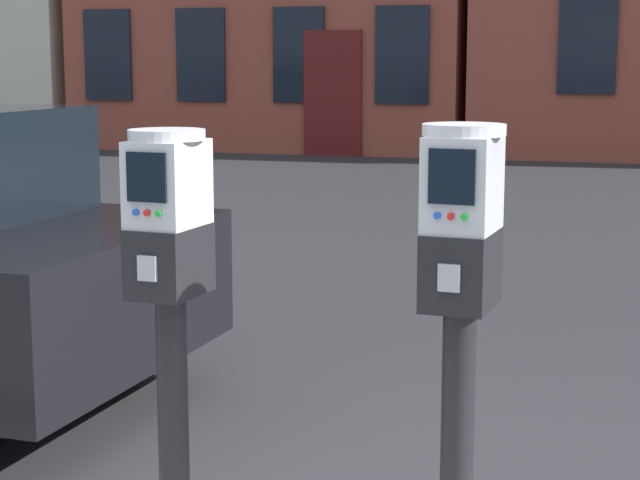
# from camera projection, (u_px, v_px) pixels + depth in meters

# --- Properties ---
(parking_meter_near_kerb) EXTENTS (0.23, 0.26, 1.33)m
(parking_meter_near_kerb) POSITION_uv_depth(u_px,v_px,m) (170.00, 275.00, 3.12)
(parking_meter_near_kerb) COLOR black
(parking_meter_near_kerb) RESTS_ON sidewalk_slab
(parking_meter_twin_adjacent) EXTENTS (0.23, 0.26, 1.36)m
(parking_meter_twin_adjacent) POSITION_uv_depth(u_px,v_px,m) (461.00, 285.00, 2.88)
(parking_meter_twin_adjacent) COLOR black
(parking_meter_twin_adjacent) RESTS_ON sidewalk_slab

